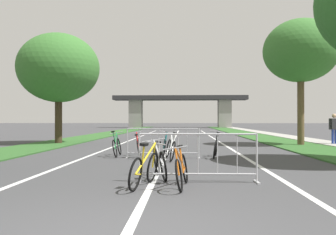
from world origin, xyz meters
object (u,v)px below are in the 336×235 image
pedestrian_pushing_bike (334,126)px  bicycle_black_1 (216,147)px  crowd_barrier_nearest (198,158)px  bicycle_red_2 (139,147)px  bicycle_white_7 (171,149)px  tree_left_cypress_far (59,68)px  crowd_barrier_second (163,143)px  bicycle_green_0 (117,146)px  bicycle_yellow_5 (145,169)px  bicycle_silver_4 (159,162)px  bicycle_orange_6 (182,170)px  tree_right_pine_far (301,51)px  bicycle_teal_3 (164,147)px

pedestrian_pushing_bike → bicycle_black_1: bearing=-150.4°
crowd_barrier_nearest → bicycle_red_2: bearing=110.5°
bicycle_white_7 → bicycle_black_1: bearing=19.5°
tree_left_cypress_far → bicycle_black_1: tree_left_cypress_far is taller
crowd_barrier_second → bicycle_red_2: bearing=159.0°
tree_left_cypress_far → bicycle_green_0: (4.53, -6.63, -3.86)m
bicycle_yellow_5 → bicycle_white_7: (0.33, 4.83, 0.01)m
bicycle_red_2 → bicycle_silver_4: size_ratio=0.99×
crowd_barrier_nearest → bicycle_orange_6: crowd_barrier_nearest is taller
tree_right_pine_far → bicycle_white_7: size_ratio=3.79×
bicycle_red_2 → bicycle_green_0: bearing=158.4°
bicycle_yellow_5 → bicycle_black_1: bearing=84.6°
tree_right_pine_far → bicycle_red_2: size_ratio=3.98×
bicycle_green_0 → bicycle_orange_6: 6.41m
tree_left_cypress_far → tree_right_pine_far: 13.13m
bicycle_red_2 → bicycle_silver_4: (1.07, -4.61, 0.01)m
bicycle_silver_4 → bicycle_yellow_5: (-0.21, -1.09, -0.00)m
bicycle_teal_3 → bicycle_green_0: bearing=-10.9°
crowd_barrier_nearest → bicycle_yellow_5: size_ratio=1.56×
crowd_barrier_second → pedestrian_pushing_bike: bearing=38.2°
tree_left_cypress_far → bicycle_orange_6: size_ratio=3.82×
crowd_barrier_nearest → bicycle_white_7: crowd_barrier_nearest is taller
crowd_barrier_nearest → bicycle_silver_4: size_ratio=1.53×
tree_left_cypress_far → crowd_barrier_nearest: (7.28, -12.01, -3.70)m
bicycle_black_1 → bicycle_yellow_5: bearing=79.8°
crowd_barrier_second → pedestrian_pushing_bike: (8.68, 6.84, 0.49)m
bicycle_black_1 → bicycle_white_7: bicycle_black_1 is taller
crowd_barrier_nearest → crowd_barrier_second: 4.91m
tree_left_cypress_far → bicycle_orange_6: bearing=-61.1°
bicycle_red_2 → crowd_barrier_second: bearing=-27.1°
bicycle_orange_6 → pedestrian_pushing_bike: 14.60m
bicycle_green_0 → bicycle_black_1: bearing=-5.3°
bicycle_black_1 → bicycle_silver_4: bicycle_black_1 is taller
bicycle_green_0 → bicycle_teal_3: size_ratio=1.01×
bicycle_red_2 → bicycle_orange_6: (1.58, -5.71, -0.01)m
bicycle_yellow_5 → bicycle_orange_6: size_ratio=1.02×
bicycle_yellow_5 → bicycle_orange_6: bicycle_yellow_5 is taller
crowd_barrier_second → bicycle_black_1: 1.91m
bicycle_teal_3 → pedestrian_pushing_bike: pedestrian_pushing_bike is taller
bicycle_green_0 → bicycle_silver_4: 5.20m
tree_left_cypress_far → crowd_barrier_second: size_ratio=2.41×
tree_right_pine_far → bicycle_orange_6: (-6.14, -11.84, -4.58)m
bicycle_orange_6 → bicycle_white_7: (-0.40, 4.83, 0.02)m
tree_left_cypress_far → bicycle_green_0: tree_left_cypress_far is taller
bicycle_red_2 → pedestrian_pushing_bike: pedestrian_pushing_bike is taller
crowd_barrier_nearest → bicycle_red_2: crowd_barrier_nearest is taller
crowd_barrier_nearest → pedestrian_pushing_bike: (7.66, 11.64, 0.49)m
crowd_barrier_second → bicycle_silver_4: crowd_barrier_second is taller
crowd_barrier_nearest → bicycle_white_7: (-0.74, 4.26, -0.15)m
bicycle_green_0 → bicycle_orange_6: size_ratio=1.03×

